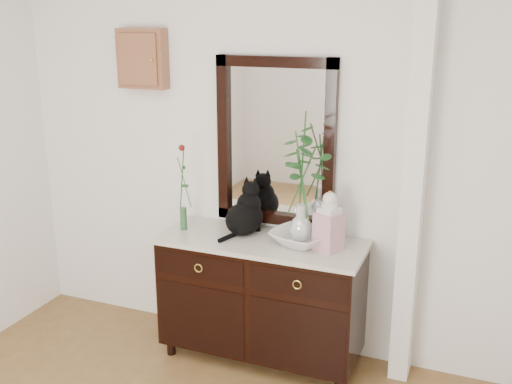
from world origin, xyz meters
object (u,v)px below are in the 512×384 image
at_px(cat, 244,208).
at_px(lotus_bowl, 301,238).
at_px(sideboard, 262,294).
at_px(ginger_jar, 329,220).

relative_size(cat, lotus_bowl, 0.99).
relative_size(sideboard, cat, 3.77).
bearing_deg(sideboard, ginger_jar, -0.11).
xyz_separation_m(cat, lotus_bowl, (0.40, -0.04, -0.13)).
bearing_deg(lotus_bowl, cat, 173.72).
distance_m(sideboard, ginger_jar, 0.72).
distance_m(lotus_bowl, ginger_jar, 0.24).
bearing_deg(lotus_bowl, sideboard, -174.35).
height_order(cat, ginger_jar, ginger_jar).
distance_m(cat, lotus_bowl, 0.43).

